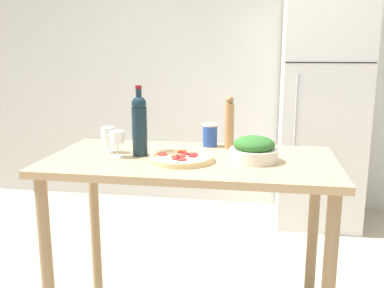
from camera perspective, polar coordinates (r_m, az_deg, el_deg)
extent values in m
cube|color=silver|center=(4.05, 4.83, 10.10)|extent=(6.40, 0.06, 2.60)
cube|color=silver|center=(3.74, 16.87, 4.05)|extent=(0.67, 0.63, 1.90)
cube|color=black|center=(3.39, 18.00, 10.29)|extent=(0.66, 0.01, 0.01)
cylinder|color=#B2B2B7|center=(3.40, 13.57, 1.83)|extent=(0.02, 0.02, 0.85)
cube|color=tan|center=(2.02, -0.16, -2.34)|extent=(1.35, 0.69, 0.03)
cylinder|color=#967A55|center=(2.14, -18.73, -15.98)|extent=(0.06, 0.06, 0.92)
cylinder|color=#967A55|center=(2.60, -12.81, -10.38)|extent=(0.06, 0.06, 0.92)
cylinder|color=#967A55|center=(2.45, 15.75, -12.08)|extent=(0.06, 0.06, 0.92)
cylinder|color=#142833|center=(2.06, -6.99, 1.65)|extent=(0.07, 0.07, 0.23)
sphere|color=#142833|center=(2.04, -7.09, 5.34)|extent=(0.07, 0.07, 0.07)
cylinder|color=#142833|center=(2.03, -7.12, 6.33)|extent=(0.03, 0.03, 0.07)
cylinder|color=maroon|center=(2.03, -7.15, 7.55)|extent=(0.03, 0.03, 0.02)
cylinder|color=silver|center=(2.07, -9.84, -1.66)|extent=(0.07, 0.07, 0.00)
cylinder|color=silver|center=(2.06, -9.88, -0.73)|extent=(0.01, 0.01, 0.07)
cylinder|color=white|center=(2.05, -9.94, 0.93)|extent=(0.07, 0.07, 0.06)
cylinder|color=maroon|center=(2.05, -9.92, 0.35)|extent=(0.06, 0.06, 0.01)
cylinder|color=silver|center=(2.17, -11.04, -1.02)|extent=(0.07, 0.07, 0.00)
cylinder|color=silver|center=(2.17, -11.07, -0.13)|extent=(0.01, 0.01, 0.07)
cylinder|color=white|center=(2.16, -11.14, 1.45)|extent=(0.07, 0.07, 0.06)
cylinder|color=maroon|center=(2.16, -11.12, 0.94)|extent=(0.06, 0.06, 0.02)
cylinder|color=#AD7F51|center=(2.21, 5.00, 2.42)|extent=(0.05, 0.05, 0.23)
sphere|color=#936C45|center=(2.19, 5.06, 5.90)|extent=(0.04, 0.04, 0.04)
cylinder|color=silver|center=(1.98, 8.24, -1.44)|extent=(0.22, 0.22, 0.06)
ellipsoid|color=#2D6628|center=(1.97, 8.28, -0.05)|extent=(0.19, 0.19, 0.08)
cylinder|color=#DBC189|center=(1.96, -1.38, -2.04)|extent=(0.30, 0.30, 0.02)
torus|color=#DBC189|center=(1.96, -1.39, -1.74)|extent=(0.30, 0.30, 0.02)
cylinder|color=red|center=(2.01, 0.16, -1.33)|extent=(0.05, 0.05, 0.01)
cylinder|color=red|center=(2.06, -1.33, -1.01)|extent=(0.04, 0.04, 0.01)
cylinder|color=red|center=(1.93, -2.17, -1.96)|extent=(0.03, 0.03, 0.01)
cylinder|color=red|center=(1.96, -2.27, -1.69)|extent=(0.03, 0.03, 0.01)
cylinder|color=red|center=(2.01, -3.96, -1.38)|extent=(0.05, 0.05, 0.01)
cylinder|color=red|center=(2.02, -0.89, -1.32)|extent=(0.04, 0.04, 0.01)
cylinder|color=red|center=(1.98, 0.10, -1.60)|extent=(0.04, 0.04, 0.01)
cylinder|color=red|center=(1.98, -1.51, -1.59)|extent=(0.05, 0.05, 0.01)
cylinder|color=red|center=(1.91, -1.42, -2.05)|extent=(0.05, 0.05, 0.01)
cylinder|color=#284CA3|center=(2.26, 2.40, 1.06)|extent=(0.08, 0.08, 0.11)
cylinder|color=white|center=(2.25, 2.42, 2.57)|extent=(0.08, 0.08, 0.01)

